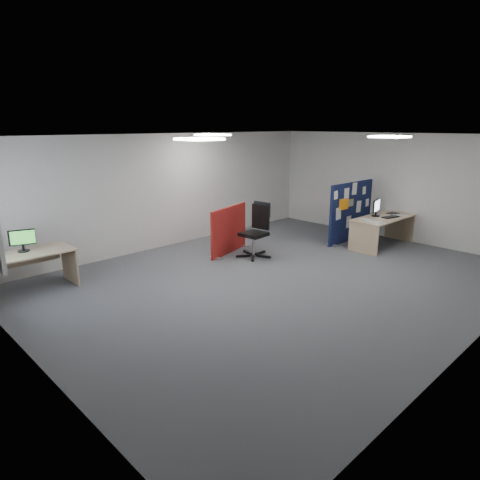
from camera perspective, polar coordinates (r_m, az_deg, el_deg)
floor at (r=8.37m, az=5.25°, el=-5.19°), size 9.00×9.00×0.00m
ceiling at (r=7.85m, az=5.74°, el=13.62°), size 9.00×7.00×0.02m
wall_back at (r=10.57m, az=-9.17°, el=6.54°), size 9.00×0.02×2.70m
wall_left at (r=5.51m, az=-26.63°, el=-2.86°), size 0.02×7.00×2.70m
wall_right at (r=11.75m, az=20.00°, el=6.68°), size 0.02×7.00×2.70m
ceiling_lights at (r=8.54m, az=3.72°, el=13.59°), size 4.10×4.10×0.04m
navy_divider at (r=11.24m, az=14.54°, el=3.69°), size 1.82×0.30×1.50m
main_desk at (r=11.00m, az=18.32°, el=2.12°), size 1.84×0.82×0.73m
monitor_main at (r=10.94m, az=17.74°, el=4.22°), size 0.46×0.20×0.41m
keyboard at (r=10.94m, az=19.43°, el=2.92°), size 0.48×0.27×0.02m
mouse at (r=11.16m, az=19.83°, el=3.12°), size 0.11×0.08×0.03m
paper_tray at (r=11.45m, az=19.70°, el=3.39°), size 0.30×0.24×0.01m
red_divider at (r=9.87m, az=-1.48°, el=1.27°), size 1.41×0.44×1.09m
second_desk at (r=8.46m, az=-26.49°, el=-2.64°), size 1.52×0.76×0.73m
monitor_second at (r=8.42m, az=-27.04°, el=0.06°), size 0.42×0.20×0.40m
office_chair at (r=9.60m, az=2.31°, el=1.78°), size 0.78×0.79×1.20m
desk_papers at (r=10.72m, az=18.19°, el=2.72°), size 1.41×0.73×0.00m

